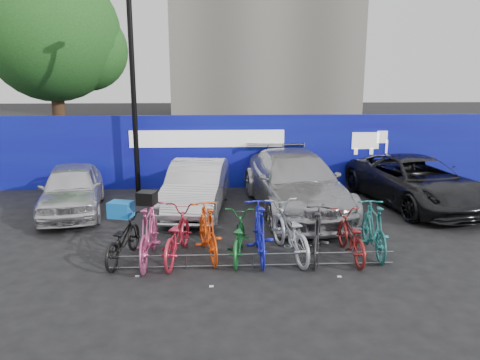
{
  "coord_description": "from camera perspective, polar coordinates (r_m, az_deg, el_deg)",
  "views": [
    {
      "loc": [
        -0.66,
        -9.15,
        3.75
      ],
      "look_at": [
        -0.12,
        2.0,
        1.17
      ],
      "focal_mm": 35.0,
      "sensor_mm": 36.0,
      "label": 1
    }
  ],
  "objects": [
    {
      "name": "ground",
      "position": [
        9.91,
        1.28,
        -9.23
      ],
      "size": [
        100.0,
        100.0,
        0.0
      ],
      "primitive_type": "plane",
      "color": "black",
      "rests_on": "ground"
    },
    {
      "name": "hoarding",
      "position": [
        15.37,
        -0.23,
        3.49
      ],
      "size": [
        22.0,
        0.18,
        2.4
      ],
      "color": "#0F0B98",
      "rests_on": "ground"
    },
    {
      "name": "tree",
      "position": [
        20.2,
        -21.22,
        15.92
      ],
      "size": [
        5.4,
        5.2,
        7.8
      ],
      "color": "#382314",
      "rests_on": "ground"
    },
    {
      "name": "lamppost",
      "position": [
        14.78,
        -12.89,
        10.84
      ],
      "size": [
        0.25,
        0.5,
        6.11
      ],
      "color": "black",
      "rests_on": "ground"
    },
    {
      "name": "bike_rack",
      "position": [
        9.29,
        1.55,
        -9.7
      ],
      "size": [
        5.6,
        0.03,
        0.3
      ],
      "color": "#595B60",
      "rests_on": "ground"
    },
    {
      "name": "car_0",
      "position": [
        13.5,
        -19.8,
        -1.0
      ],
      "size": [
        2.28,
        4.1,
        1.32
      ],
      "primitive_type": "imported",
      "rotation": [
        0.0,
        0.0,
        0.19
      ],
      "color": "silver",
      "rests_on": "ground"
    },
    {
      "name": "car_1",
      "position": [
        12.88,
        -5.3,
        -0.84
      ],
      "size": [
        1.9,
        4.26,
        1.36
      ],
      "primitive_type": "imported",
      "rotation": [
        0.0,
        0.0,
        -0.11
      ],
      "color": "silver",
      "rests_on": "ground"
    },
    {
      "name": "car_2",
      "position": [
        12.96,
        6.69,
        -0.25
      ],
      "size": [
        2.75,
        5.67,
        1.59
      ],
      "primitive_type": "imported",
      "rotation": [
        0.0,
        0.0,
        0.1
      ],
      "color": "#A2A2A7",
      "rests_on": "ground"
    },
    {
      "name": "car_3",
      "position": [
        14.29,
        20.65,
        -0.18
      ],
      "size": [
        3.17,
        5.34,
        1.39
      ],
      "primitive_type": "imported",
      "rotation": [
        0.0,
        0.0,
        0.18
      ],
      "color": "black",
      "rests_on": "ground"
    },
    {
      "name": "bike_0",
      "position": [
        9.82,
        -14.13,
        -6.97
      ],
      "size": [
        0.92,
        1.84,
        0.92
      ],
      "primitive_type": "imported",
      "rotation": [
        0.0,
        0.0,
        2.96
      ],
      "color": "black",
      "rests_on": "ground"
    },
    {
      "name": "bike_1",
      "position": [
        9.58,
        -11.08,
        -6.4
      ],
      "size": [
        0.62,
        2.03,
        1.21
      ],
      "primitive_type": "imported",
      "rotation": [
        0.0,
        0.0,
        3.12
      ],
      "color": "#C3467E",
      "rests_on": "ground"
    },
    {
      "name": "bike_2",
      "position": [
        9.65,
        -7.73,
        -6.64
      ],
      "size": [
        0.98,
        2.07,
        1.05
      ],
      "primitive_type": "imported",
      "rotation": [
        0.0,
        0.0,
        2.99
      ],
      "color": "#BE243B",
      "rests_on": "ground"
    },
    {
      "name": "bike_3",
      "position": [
        9.69,
        -3.96,
        -6.22
      ],
      "size": [
        0.9,
        1.94,
        1.13
      ],
      "primitive_type": "imported",
      "rotation": [
        0.0,
        0.0,
        3.35
      ],
      "color": "#EB460D",
      "rests_on": "ground"
    },
    {
      "name": "bike_4",
      "position": [
        9.64,
        -0.25,
        -6.91
      ],
      "size": [
        0.82,
        1.83,
        0.93
      ],
      "primitive_type": "imported",
      "rotation": [
        0.0,
        0.0,
        3.02
      ],
      "color": "#1B732F",
      "rests_on": "ground"
    },
    {
      "name": "bike_5",
      "position": [
        9.59,
        2.41,
        -6.23
      ],
      "size": [
        0.56,
        1.97,
        1.19
      ],
      "primitive_type": "imported",
      "rotation": [
        0.0,
        0.0,
        3.14
      ],
      "color": "#191DBD",
      "rests_on": "ground"
    },
    {
      "name": "bike_6",
      "position": [
        9.77,
        6.01,
        -6.21
      ],
      "size": [
        1.14,
        2.19,
        1.09
      ],
      "primitive_type": "imported",
      "rotation": [
        0.0,
        0.0,
        3.35
      ],
      "color": "#B9BEC1",
      "rests_on": "ground"
    },
    {
      "name": "bike_7",
      "position": [
        9.69,
        9.41,
        -6.52
      ],
      "size": [
        0.94,
        1.87,
        1.08
      ],
      "primitive_type": "imported",
      "rotation": [
        0.0,
        0.0,
        2.89
      ],
      "color": "#252528",
      "rests_on": "ground"
    },
    {
      "name": "bike_8",
      "position": [
        9.92,
        13.32,
        -6.66
      ],
      "size": [
        0.67,
        1.8,
        0.94
      ],
      "primitive_type": "imported",
      "rotation": [
        0.0,
        0.0,
        3.17
      ],
      "color": "maroon",
      "rests_on": "ground"
    },
    {
      "name": "bike_9",
      "position": [
        10.21,
        16.0,
        -5.73
      ],
      "size": [
        0.64,
        1.89,
        1.12
      ],
      "primitive_type": "imported",
      "rotation": [
        0.0,
        0.0,
        3.08
      ],
      "color": "#1E6C6A",
      "rests_on": "ground"
    },
    {
      "name": "cargo_crate",
      "position": [
        9.63,
        -14.34,
        -3.5
      ],
      "size": [
        0.52,
        0.44,
        0.32
      ],
      "primitive_type": "cube",
      "rotation": [
        0.0,
        0.0,
        -0.27
      ],
      "color": "blue",
      "rests_on": "bike_0"
    },
    {
      "name": "cargo_topcase",
      "position": [
        9.37,
        -11.27,
        -2.16
      ],
      "size": [
        0.41,
        0.39,
        0.25
      ],
      "primitive_type": "cube",
      "rotation": [
        0.0,
        0.0,
        -0.26
      ],
      "color": "black",
      "rests_on": "bike_1"
    }
  ]
}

